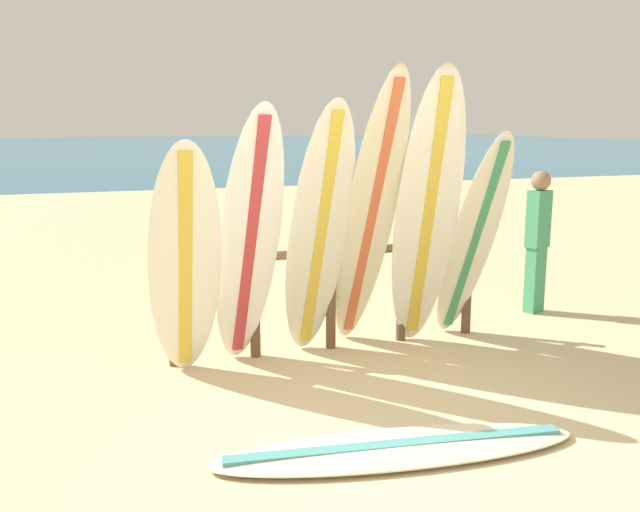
{
  "coord_description": "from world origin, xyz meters",
  "views": [
    {
      "loc": [
        -1.74,
        -3.59,
        2.05
      ],
      "look_at": [
        0.36,
        2.41,
        0.81
      ],
      "focal_mm": 38.58,
      "sensor_mm": 36.0,
      "label": 1
    }
  ],
  "objects_px": {
    "surfboard_leaning_center": "(370,215)",
    "surfboard_leaning_center_left": "(319,233)",
    "surfboard_leaning_center_right": "(427,214)",
    "beachgoer_standing": "(538,236)",
    "surfboard_rack": "(331,280)",
    "surfboard_lying_on_sand": "(397,448)",
    "surfboard_leaning_right": "(473,239)",
    "surfboard_leaning_far_left": "(185,264)",
    "surfboard_leaning_left": "(249,242)"
  },
  "relations": [
    {
      "from": "surfboard_leaning_center",
      "to": "surfboard_leaning_center_left",
      "type": "bearing_deg",
      "value": -179.15
    },
    {
      "from": "surfboard_leaning_center_right",
      "to": "surfboard_leaning_center",
      "type": "bearing_deg",
      "value": 166.07
    },
    {
      "from": "surfboard_leaning_center_left",
      "to": "beachgoer_standing",
      "type": "bearing_deg",
      "value": 14.06
    },
    {
      "from": "surfboard_rack",
      "to": "beachgoer_standing",
      "type": "xyz_separation_m",
      "value": [
        2.53,
        0.42,
        0.21
      ]
    },
    {
      "from": "surfboard_leaning_center_left",
      "to": "surfboard_lying_on_sand",
      "type": "relative_size",
      "value": 0.93
    },
    {
      "from": "surfboard_leaning_right",
      "to": "beachgoer_standing",
      "type": "bearing_deg",
      "value": 30.47
    },
    {
      "from": "surfboard_leaning_center",
      "to": "beachgoer_standing",
      "type": "height_order",
      "value": "surfboard_leaning_center"
    },
    {
      "from": "surfboard_lying_on_sand",
      "to": "surfboard_rack",
      "type": "bearing_deg",
      "value": 81.35
    },
    {
      "from": "surfboard_leaning_center",
      "to": "surfboard_leaning_right",
      "type": "distance_m",
      "value": 1.03
    },
    {
      "from": "surfboard_lying_on_sand",
      "to": "surfboard_leaning_far_left",
      "type": "bearing_deg",
      "value": 122.38
    },
    {
      "from": "surfboard_rack",
      "to": "surfboard_leaning_far_left",
      "type": "relative_size",
      "value": 1.52
    },
    {
      "from": "beachgoer_standing",
      "to": "surfboard_leaning_center",
      "type": "bearing_deg",
      "value": -163.32
    },
    {
      "from": "surfboard_leaning_right",
      "to": "beachgoer_standing",
      "type": "xyz_separation_m",
      "value": [
        1.27,
        0.74,
        -0.15
      ]
    },
    {
      "from": "surfboard_lying_on_sand",
      "to": "surfboard_leaning_center",
      "type": "bearing_deg",
      "value": 72.27
    },
    {
      "from": "surfboard_leaning_center_left",
      "to": "surfboard_leaning_center_right",
      "type": "height_order",
      "value": "surfboard_leaning_center_right"
    },
    {
      "from": "surfboard_rack",
      "to": "beachgoer_standing",
      "type": "bearing_deg",
      "value": 9.36
    },
    {
      "from": "surfboard_leaning_left",
      "to": "surfboard_leaning_center_right",
      "type": "xyz_separation_m",
      "value": [
        1.6,
        -0.0,
        0.16
      ]
    },
    {
      "from": "surfboard_leaning_center",
      "to": "surfboard_leaning_right",
      "type": "relative_size",
      "value": 1.26
    },
    {
      "from": "surfboard_leaning_center",
      "to": "surfboard_lying_on_sand",
      "type": "relative_size",
      "value": 1.03
    },
    {
      "from": "surfboard_leaning_center_left",
      "to": "beachgoer_standing",
      "type": "xyz_separation_m",
      "value": [
        2.73,
        0.68,
        -0.27
      ]
    },
    {
      "from": "surfboard_leaning_center",
      "to": "surfboard_lying_on_sand",
      "type": "bearing_deg",
      "value": -107.73
    },
    {
      "from": "surfboard_leaning_center_left",
      "to": "surfboard_leaning_right",
      "type": "bearing_deg",
      "value": -2.35
    },
    {
      "from": "surfboard_rack",
      "to": "surfboard_leaning_far_left",
      "type": "height_order",
      "value": "surfboard_leaning_far_left"
    },
    {
      "from": "surfboard_leaning_right",
      "to": "surfboard_lying_on_sand",
      "type": "relative_size",
      "value": 0.82
    },
    {
      "from": "surfboard_leaning_far_left",
      "to": "surfboard_lying_on_sand",
      "type": "distance_m",
      "value": 2.17
    },
    {
      "from": "surfboard_leaning_left",
      "to": "surfboard_leaning_center_right",
      "type": "bearing_deg",
      "value": -0.01
    },
    {
      "from": "surfboard_leaning_far_left",
      "to": "beachgoer_standing",
      "type": "relative_size",
      "value": 1.26
    },
    {
      "from": "surfboard_leaning_far_left",
      "to": "surfboard_leaning_right",
      "type": "xyz_separation_m",
      "value": [
        2.63,
        0.1,
        0.03
      ]
    },
    {
      "from": "surfboard_lying_on_sand",
      "to": "beachgoer_standing",
      "type": "bearing_deg",
      "value": 41.31
    },
    {
      "from": "surfboard_leaning_right",
      "to": "surfboard_lying_on_sand",
      "type": "bearing_deg",
      "value": -131.96
    },
    {
      "from": "surfboard_leaning_right",
      "to": "surfboard_lying_on_sand",
      "type": "xyz_separation_m",
      "value": [
        -1.58,
        -1.75,
        -0.96
      ]
    },
    {
      "from": "surfboard_leaning_left",
      "to": "beachgoer_standing",
      "type": "relative_size",
      "value": 1.43
    },
    {
      "from": "surfboard_leaning_far_left",
      "to": "surfboard_lying_on_sand",
      "type": "height_order",
      "value": "surfboard_leaning_far_left"
    },
    {
      "from": "surfboard_leaning_center",
      "to": "beachgoer_standing",
      "type": "bearing_deg",
      "value": 16.68
    },
    {
      "from": "surfboard_leaning_center_left",
      "to": "surfboard_leaning_center",
      "type": "xyz_separation_m",
      "value": [
        0.47,
        0.01,
        0.13
      ]
    },
    {
      "from": "beachgoer_standing",
      "to": "surfboard_leaning_center_left",
      "type": "bearing_deg",
      "value": -165.94
    },
    {
      "from": "surfboard_leaning_far_left",
      "to": "surfboard_leaning_center",
      "type": "distance_m",
      "value": 1.67
    },
    {
      "from": "surfboard_leaning_left",
      "to": "surfboard_leaning_center",
      "type": "xyz_separation_m",
      "value": [
        1.11,
        0.12,
        0.15
      ]
    },
    {
      "from": "surfboard_leaning_center_left",
      "to": "surfboard_leaning_left",
      "type": "bearing_deg",
      "value": -169.83
    },
    {
      "from": "surfboard_leaning_right",
      "to": "surfboard_lying_on_sand",
      "type": "distance_m",
      "value": 2.55
    },
    {
      "from": "surfboard_lying_on_sand",
      "to": "surfboard_leaning_left",
      "type": "bearing_deg",
      "value": 107.21
    },
    {
      "from": "surfboard_leaning_far_left",
      "to": "surfboard_leaning_right",
      "type": "distance_m",
      "value": 2.63
    },
    {
      "from": "surfboard_leaning_center_left",
      "to": "surfboard_leaning_center",
      "type": "distance_m",
      "value": 0.49
    },
    {
      "from": "surfboard_rack",
      "to": "surfboard_leaning_center_right",
      "type": "relative_size",
      "value": 1.17
    },
    {
      "from": "surfboard_rack",
      "to": "beachgoer_standing",
      "type": "height_order",
      "value": "beachgoer_standing"
    },
    {
      "from": "surfboard_leaning_center",
      "to": "surfboard_leaning_center_right",
      "type": "relative_size",
      "value": 0.99
    },
    {
      "from": "beachgoer_standing",
      "to": "surfboard_rack",
      "type": "bearing_deg",
      "value": -170.64
    },
    {
      "from": "surfboard_leaning_center_right",
      "to": "surfboard_lying_on_sand",
      "type": "height_order",
      "value": "surfboard_leaning_center_right"
    },
    {
      "from": "surfboard_rack",
      "to": "surfboard_lying_on_sand",
      "type": "height_order",
      "value": "surfboard_rack"
    },
    {
      "from": "surfboard_leaning_left",
      "to": "surfboard_leaning_right",
      "type": "bearing_deg",
      "value": 1.47
    }
  ]
}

